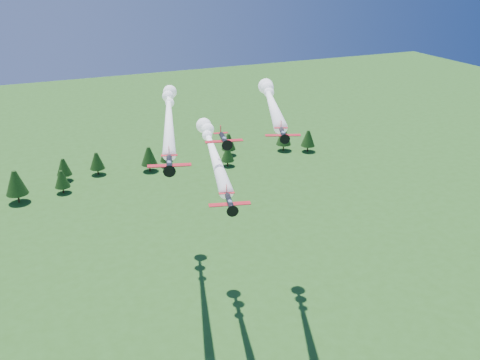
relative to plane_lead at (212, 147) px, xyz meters
name	(u,v)px	position (x,y,z in m)	size (l,w,h in m)	color
plane_lead	(212,147)	(0.00, 0.00, 0.00)	(16.39, 48.49, 3.70)	black
plane_left	(169,113)	(-4.47, 16.93, 3.68)	(20.88, 58.09, 3.70)	black
plane_right	(270,99)	(14.34, 1.02, 8.96)	(18.66, 40.62, 3.70)	black
plane_slot	(224,139)	(-1.84, -11.82, 5.82)	(7.42, 8.15, 2.59)	black
treeline	(82,166)	(-18.26, 93.37, -35.28)	(170.33, 22.65, 11.81)	#382314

